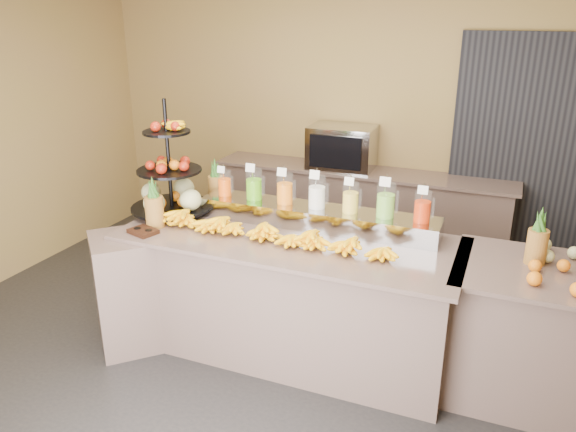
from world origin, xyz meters
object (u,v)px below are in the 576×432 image
Objects in this scene: fruit_stand at (175,186)px; oven_warmer at (342,147)px; pitcher_tray at (317,217)px; condiment_caddy at (143,231)px; right_fruit_pile at (560,265)px; banana_heap at (265,229)px.

oven_warmer is (0.81, 1.84, -0.01)m from fruit_stand.
pitcher_tray is 1.71m from oven_warmer.
oven_warmer is (-0.32, 1.67, 0.14)m from pitcher_tray.
oven_warmer is at bearing 70.54° from condiment_caddy.
right_fruit_pile is (1.67, -0.23, -0.00)m from pitcher_tray.
condiment_caddy is (-1.13, -0.62, -0.06)m from pitcher_tray.
pitcher_tray is at bearing 11.61° from fruit_stand.
condiment_caddy is (0.00, -0.46, -0.22)m from fruit_stand.
pitcher_tray is 9.19× the size of condiment_caddy.
banana_heap reaches higher than condiment_caddy.
right_fruit_pile is at bearing 3.77° from banana_heap.
fruit_stand is at bearing -115.67° from oven_warmer.
fruit_stand is 4.56× the size of condiment_caddy.
banana_heap is 4.45× the size of right_fruit_pile.
right_fruit_pile is 2.76m from oven_warmer.
fruit_stand reaches higher than condiment_caddy.
right_fruit_pile is 0.67× the size of oven_warmer.
oven_warmer is at bearing 136.35° from right_fruit_pile.
fruit_stand is (-0.87, 0.19, 0.17)m from banana_heap.
pitcher_tray is 1.29m from condiment_caddy.
fruit_stand is 0.51m from condiment_caddy.
banana_heap is 2.03m from oven_warmer.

